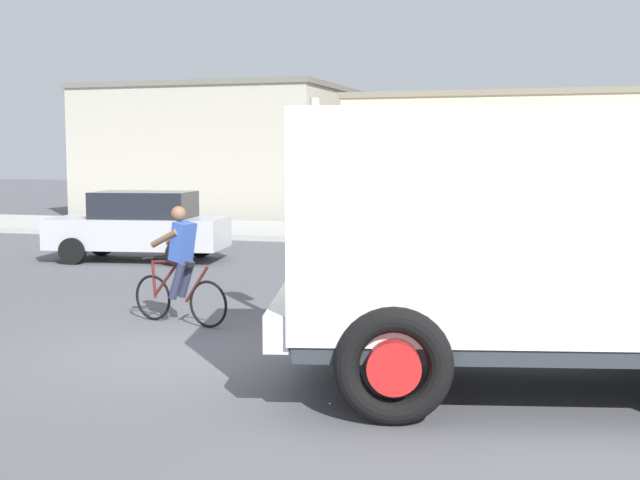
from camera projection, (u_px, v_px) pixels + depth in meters
ground_plane at (194, 353)px, 10.60m from camera, size 120.00×120.00×0.00m
sidewalk_far at (420, 234)px, 25.26m from camera, size 80.00×5.00×0.16m
truck_foreground at (544, 232)px, 8.82m from camera, size 5.85×3.75×2.90m
cyclist at (180, 265)px, 12.35m from camera, size 1.68×0.60×1.72m
traffic_light_pole at (316, 184)px, 11.43m from camera, size 0.24×0.43×3.20m
car_red_near at (140, 226)px, 19.67m from camera, size 4.22×2.36×1.60m
pedestrian_near_kerb at (509, 223)px, 19.95m from camera, size 0.34×0.22×1.62m
building_corner_left at (223, 151)px, 34.55m from camera, size 9.77×7.79×5.11m
building_mid_block at (518, 159)px, 30.25m from camera, size 11.75×5.59×4.55m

